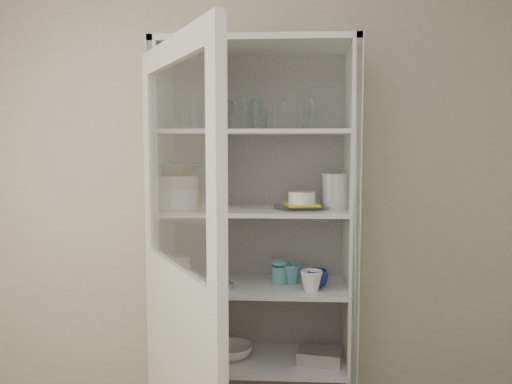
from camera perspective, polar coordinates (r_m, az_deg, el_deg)
The scene contains 37 objects.
wall_back at distance 2.82m, azimuth -3.79°, elevation -0.46°, with size 3.60×0.02×2.60m, color beige.
pantry_cabinet at distance 2.70m, azimuth 0.08°, elevation -8.44°, with size 1.00×0.45×2.10m.
cupboard_door at distance 2.11m, azimuth -8.71°, elevation -14.34°, with size 0.49×0.80×2.00m.
tumbler_0 at distance 2.46m, azimuth -6.99°, elevation 8.69°, with size 0.07×0.07×0.14m, color silver.
tumbler_1 at distance 2.48m, azimuth -5.90°, elevation 8.89°, with size 0.08×0.08×0.15m, color silver.
tumbler_2 at distance 2.47m, azimuth -5.20°, elevation 8.74°, with size 0.07×0.07×0.14m, color silver.
tumbler_3 at distance 2.46m, azimuth 0.39°, elevation 8.85°, with size 0.07×0.07×0.15m, color silver.
tumbler_4 at distance 2.45m, azimuth -0.75°, elevation 8.89°, with size 0.07×0.07×0.15m, color silver.
tumbler_5 at distance 2.43m, azimuth 2.64°, elevation 8.67°, with size 0.06×0.06×0.13m, color silver.
tumbler_6 at distance 2.44m, azimuth 5.89°, elevation 8.89°, with size 0.07×0.07×0.15m, color silver.
tumbler_7 at distance 2.63m, azimuth -8.22°, elevation 8.37°, with size 0.06×0.06×0.13m, color silver.
tumbler_8 at distance 2.61m, azimuth -5.82°, elevation 8.69°, with size 0.08×0.08×0.15m, color silver.
tumbler_9 at distance 2.57m, azimuth -4.09°, elevation 8.48°, with size 0.06×0.06×0.13m, color silver.
tumbler_10 at distance 2.54m, azimuth -0.57°, elevation 8.67°, with size 0.07×0.07×0.14m, color silver.
tumbler_11 at distance 2.58m, azimuth 0.24°, elevation 8.77°, with size 0.08×0.08×0.15m, color silver.
goblet_0 at distance 2.70m, azimuth -4.50°, elevation 8.77°, with size 0.08×0.08×0.17m, color silver, non-canonical shape.
goblet_1 at distance 2.70m, azimuth -3.23°, elevation 8.86°, with size 0.08×0.08×0.18m, color silver, non-canonical shape.
goblet_2 at distance 2.67m, azimuth -0.35°, elevation 8.94°, with size 0.08×0.08×0.18m, color silver, non-canonical shape.
goblet_3 at distance 2.68m, azimuth 5.78°, elevation 8.76°, with size 0.08×0.08×0.17m, color silver, non-canonical shape.
plate_stack_front at distance 2.60m, azimuth -9.09°, elevation -0.76°, with size 0.24×0.24×0.10m, color white.
plate_stack_back at distance 2.73m, azimuth -8.52°, elevation -0.93°, with size 0.20×0.20×0.06m, color white.
cream_bowl at distance 2.60m, azimuth -9.12°, elevation 1.10°, with size 0.23×0.23×0.07m, color silver.
terracotta_bowl at distance 2.59m, azimuth -9.14°, elevation 2.56°, with size 0.25×0.25×0.06m, color brown.
glass_platter at distance 2.56m, azimuth 5.26°, elevation -1.74°, with size 0.29×0.29×0.02m, color silver.
yellow_trivet at distance 2.56m, azimuth 5.26°, elevation -1.43°, with size 0.16×0.16×0.01m, color yellow.
white_ramekin at distance 2.55m, azimuth 5.27°, elevation -0.63°, with size 0.14×0.14×0.06m, color white.
grey_bowl_stack at distance 2.59m, azimuth 9.11°, elevation 0.11°, with size 0.14×0.14×0.18m, color #B4B4B4.
mug_blue at distance 2.60m, azimuth 6.92°, elevation -9.80°, with size 0.12×0.12×0.09m, color navy.
mug_teal at distance 2.66m, azimuth 4.16°, elevation -9.28°, with size 0.11×0.11×0.10m, color #25767C.
mug_white at distance 2.53m, azimuth 6.35°, elevation -10.06°, with size 0.11×0.11×0.10m, color white.
teal_jar at distance 2.66m, azimuth 2.73°, elevation -9.24°, with size 0.09×0.09×0.11m.
measuring_cups at distance 2.58m, azimuth -4.16°, elevation -10.53°, with size 0.09×0.09×0.04m, color #B5B6BA.
white_canister at distance 2.73m, azimuth -8.68°, elevation -8.58°, with size 0.12×0.12×0.14m, color white.
cream_dish at distance 2.78m, azimuth -2.77°, elevation -17.72°, with size 0.22×0.22×0.07m, color silver.
tin_box at distance 2.75m, azimuth 7.26°, elevation -18.08°, with size 0.22×0.15×0.07m, color #B2B2B2.
tumbler_12 at distance 2.47m, azimuth 5.49°, elevation 8.74°, with size 0.07×0.07×0.14m, color silver.
tumbler_13 at distance 2.50m, azimuth -2.01°, elevation 8.71°, with size 0.07×0.07×0.14m, color silver.
Camera 1 is at (0.35, -1.28, 1.57)m, focal length 35.00 mm.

